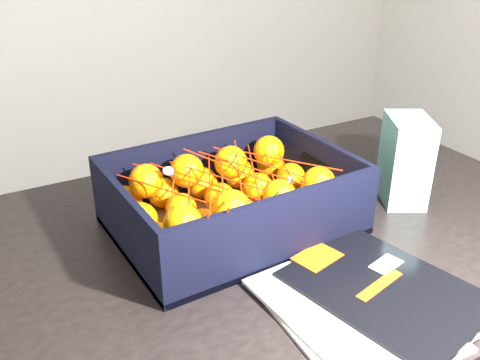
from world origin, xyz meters
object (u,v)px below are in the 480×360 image
magazine_stack (363,302)px  produce_crate (232,207)px  table (274,273)px  retail_carton (405,160)px

magazine_stack → produce_crate: bearing=99.1°
table → produce_crate: 0.16m
retail_carton → table: bearing=-154.7°
magazine_stack → produce_crate: (-0.05, 0.30, 0.03)m
table → magazine_stack: bearing=-93.0°
magazine_stack → retail_carton: retail_carton is taller
magazine_stack → produce_crate: size_ratio=0.75×
retail_carton → produce_crate: bearing=-162.3°
produce_crate → retail_carton: retail_carton is taller
table → magazine_stack: 0.27m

